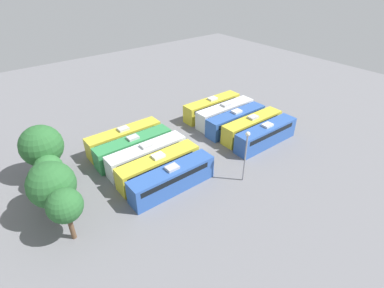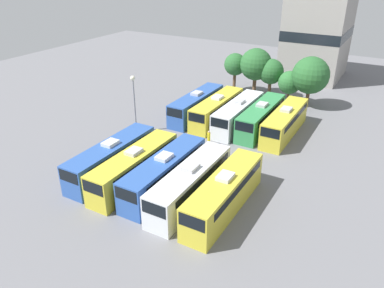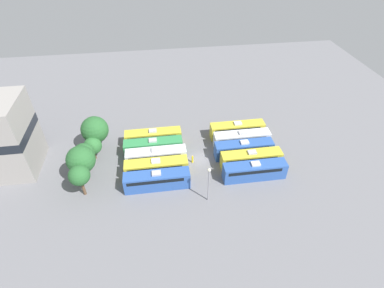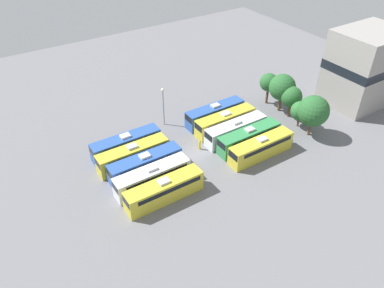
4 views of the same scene
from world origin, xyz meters
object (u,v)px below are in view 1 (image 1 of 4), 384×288
Objects in this scene: bus_3 at (225,113)px; light_pole at (246,148)px; tree_3 at (49,168)px; bus_1 at (252,126)px; tree_2 at (46,179)px; bus_0 at (266,134)px; tree_4 at (41,146)px; bus_2 at (236,120)px; bus_7 at (147,155)px; bus_5 at (172,178)px; worker_person at (190,147)px; tree_1 at (52,185)px; bus_8 at (134,147)px; bus_4 at (212,107)px; bus_9 at (124,138)px; tree_0 at (65,206)px; bus_6 at (159,166)px.

light_pole is at bearing 144.77° from bus_3.
bus_1 is at bearing -102.21° from tree_3.
light_pole is 23.86m from tree_2.
bus_3 is at bearing -35.23° from light_pole.
tree_4 is at bearing 66.59° from bus_0.
bus_2 is 30.08m from tree_4.
bus_3 and bus_7 have the same top height.
bus_7 is (-2.99, 18.00, 0.00)m from bus_3.
bus_5 reaches higher than worker_person.
bus_0 is 1.55× the size of tree_1.
bus_0 is at bearing 178.71° from bus_3.
bus_5 is 14.53m from tree_2.
bus_7 is at bearing -171.95° from bus_8.
bus_4 is 1.58× the size of light_pole.
tree_1 reaches higher than bus_0.
bus_9 is at bearing 79.95° from bus_3.
tree_4 is (12.65, 11.53, 3.09)m from bus_5.
tree_4 reaches higher than tree_2.
bus_4 is 32.50m from tree_1.
tree_1 is (-2.04, 20.16, 4.17)m from worker_person.
tree_1 reaches higher than tree_2.
worker_person is 20.69m from tree_1.
bus_9 is 18.06m from tree_0.
bus_2 is 14.39m from light_pole.
tree_2 is at bearing 63.85° from light_pole.
bus_6 is at bearing 118.01° from bus_4.
bus_0 is 6.42× the size of worker_person.
bus_3 is at bearing -1.29° from bus_0.
tree_2 reaches higher than bus_8.
bus_9 is 1.58× the size of light_pole.
bus_2 and bus_8 have the same top height.
bus_6 is at bearing -178.84° from bus_9.
bus_1 is 6.42× the size of worker_person.
tree_2 is at bearing 104.35° from bus_8.
bus_8 is at bearing 32.47° from light_pole.
tree_4 is at bearing 42.34° from bus_5.
bus_0 is at bearing -108.04° from tree_3.
tree_3 reaches higher than bus_0.
bus_8 is 1.55× the size of tree_1.
tree_0 reaches higher than bus_1.
bus_9 is (-0.16, 18.21, 0.00)m from bus_4.
tree_1 is at bearing 94.92° from bus_2.
bus_4 is 33.51m from tree_0.
tree_1 is at bearing 83.10° from bus_0.
bus_5 is 1.89× the size of tree_2.
tree_1 is 2.72m from tree_2.
tree_4 is at bearing 83.79° from bus_3.
bus_8 is at bearing -53.30° from tree_0.
bus_9 is at bearing -2.24° from bus_8.
tree_4 reaches higher than bus_9.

